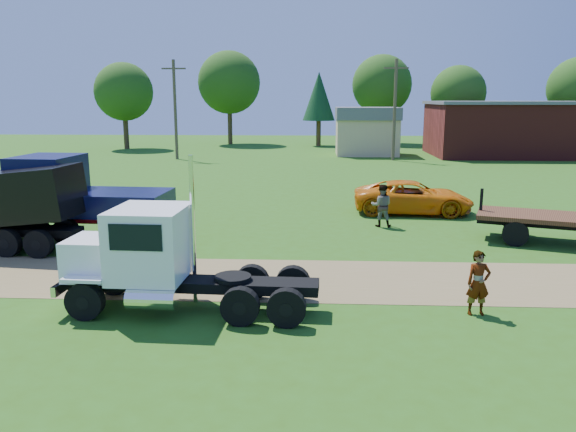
{
  "coord_description": "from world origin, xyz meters",
  "views": [
    {
      "loc": [
        -1.06,
        -16.77,
        5.55
      ],
      "look_at": [
        -1.99,
        2.04,
        1.6
      ],
      "focal_mm": 35.0,
      "sensor_mm": 36.0,
      "label": 1
    }
  ],
  "objects_px": {
    "white_semi_tractor": "(154,258)",
    "spectator_a": "(478,283)",
    "orange_pickup": "(413,197)",
    "navy_truck": "(66,196)"
  },
  "relations": [
    {
      "from": "white_semi_tractor",
      "to": "spectator_a",
      "type": "xyz_separation_m",
      "value": [
        8.51,
        -0.02,
        -0.54
      ]
    },
    {
      "from": "navy_truck",
      "to": "orange_pickup",
      "type": "xyz_separation_m",
      "value": [
        14.8,
        5.71,
        -0.9
      ]
    },
    {
      "from": "orange_pickup",
      "to": "navy_truck",
      "type": "bearing_deg",
      "value": 114.89
    },
    {
      "from": "white_semi_tractor",
      "to": "spectator_a",
      "type": "height_order",
      "value": "white_semi_tractor"
    },
    {
      "from": "navy_truck",
      "to": "orange_pickup",
      "type": "distance_m",
      "value": 15.89
    },
    {
      "from": "white_semi_tractor",
      "to": "spectator_a",
      "type": "relative_size",
      "value": 3.98
    },
    {
      "from": "orange_pickup",
      "to": "white_semi_tractor",
      "type": "bearing_deg",
      "value": 149.51
    },
    {
      "from": "white_semi_tractor",
      "to": "orange_pickup",
      "type": "distance_m",
      "value": 16.1
    },
    {
      "from": "white_semi_tractor",
      "to": "navy_truck",
      "type": "relative_size",
      "value": 0.88
    },
    {
      "from": "white_semi_tractor",
      "to": "orange_pickup",
      "type": "height_order",
      "value": "white_semi_tractor"
    }
  ]
}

